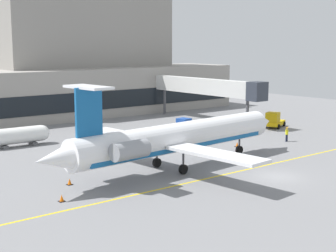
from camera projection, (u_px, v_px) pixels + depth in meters
ground at (277, 177)px, 45.05m from camera, size 120.00×120.00×0.11m
terminal_building at (80, 69)px, 83.89m from camera, size 60.15×13.26×20.64m
jet_bridge_west at (208, 87)px, 76.38m from camera, size 2.40×23.01×6.68m
regional_jet at (175, 138)px, 47.16m from camera, size 29.90×21.89×8.49m
baggage_tug at (274, 121)px, 71.23m from camera, size 4.49×3.37×2.28m
pushback_tractor at (187, 125)px, 67.84m from camera, size 3.95×2.61×1.94m
fuel_tank at (18, 136)px, 58.16m from camera, size 7.63×2.03×2.24m
marshaller at (287, 134)px, 61.17m from camera, size 0.83×0.34×1.85m
safety_cone_alpha at (62, 198)px, 37.84m from camera, size 0.47×0.47×0.55m
safety_cone_bravo at (237, 145)px, 58.13m from camera, size 0.47×0.47×0.55m
safety_cone_charlie at (70, 182)px, 42.37m from camera, size 0.47×0.47×0.55m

